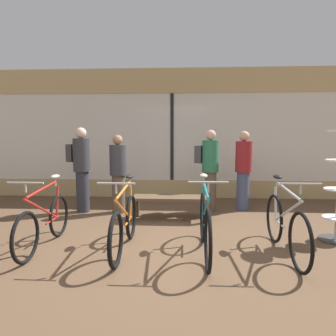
{
  "coord_description": "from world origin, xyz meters",
  "views": [
    {
      "loc": [
        0.31,
        -4.07,
        1.58
      ],
      "look_at": [
        0.0,
        1.61,
        0.95
      ],
      "focal_mm": 32.0,
      "sensor_mm": 36.0,
      "label": 1
    }
  ],
  "objects_px": {
    "customer_by_window": "(118,172)",
    "bicycle_left": "(125,224)",
    "customer_near_rack": "(209,168)",
    "customer_near_bench": "(243,169)",
    "bicycle_far_right": "(285,225)",
    "bicycle_far_left": "(45,222)",
    "display_bench": "(170,201)",
    "customer_mid_floor": "(81,167)",
    "bicycle_right": "(205,224)"
  },
  "relations": [
    {
      "from": "display_bench",
      "to": "customer_near_bench",
      "type": "relative_size",
      "value": 0.84
    },
    {
      "from": "bicycle_left",
      "to": "bicycle_right",
      "type": "relative_size",
      "value": 0.98
    },
    {
      "from": "customer_by_window",
      "to": "customer_near_bench",
      "type": "relative_size",
      "value": 0.95
    },
    {
      "from": "customer_near_rack",
      "to": "customer_near_bench",
      "type": "distance_m",
      "value": 0.73
    },
    {
      "from": "bicycle_far_left",
      "to": "bicycle_far_right",
      "type": "distance_m",
      "value": 3.28
    },
    {
      "from": "bicycle_left",
      "to": "display_bench",
      "type": "height_order",
      "value": "bicycle_left"
    },
    {
      "from": "bicycle_left",
      "to": "customer_near_bench",
      "type": "xyz_separation_m",
      "value": [
        2.04,
        2.38,
        0.49
      ]
    },
    {
      "from": "bicycle_left",
      "to": "display_bench",
      "type": "bearing_deg",
      "value": 70.34
    },
    {
      "from": "bicycle_far_left",
      "to": "customer_near_rack",
      "type": "relative_size",
      "value": 0.97
    },
    {
      "from": "bicycle_right",
      "to": "bicycle_far_right",
      "type": "xyz_separation_m",
      "value": [
        1.05,
        0.05,
        -0.01
      ]
    },
    {
      "from": "customer_near_rack",
      "to": "customer_by_window",
      "type": "bearing_deg",
      "value": -172.48
    },
    {
      "from": "customer_near_rack",
      "to": "bicycle_left",
      "type": "bearing_deg",
      "value": -120.34
    },
    {
      "from": "bicycle_left",
      "to": "customer_near_bench",
      "type": "height_order",
      "value": "customer_near_bench"
    },
    {
      "from": "bicycle_far_left",
      "to": "customer_near_rack",
      "type": "distance_m",
      "value": 3.35
    },
    {
      "from": "bicycle_far_right",
      "to": "customer_by_window",
      "type": "distance_m",
      "value": 3.38
    },
    {
      "from": "bicycle_far_left",
      "to": "customer_near_bench",
      "type": "relative_size",
      "value": 0.99
    },
    {
      "from": "display_bench",
      "to": "customer_near_rack",
      "type": "relative_size",
      "value": 0.83
    },
    {
      "from": "customer_mid_floor",
      "to": "customer_near_bench",
      "type": "relative_size",
      "value": 1.04
    },
    {
      "from": "customer_by_window",
      "to": "customer_mid_floor",
      "type": "distance_m",
      "value": 0.77
    },
    {
      "from": "bicycle_far_right",
      "to": "display_bench",
      "type": "bearing_deg",
      "value": 135.39
    },
    {
      "from": "bicycle_far_right",
      "to": "customer_near_rack",
      "type": "xyz_separation_m",
      "value": [
        -0.81,
        2.28,
        0.51
      ]
    },
    {
      "from": "bicycle_left",
      "to": "bicycle_far_right",
      "type": "height_order",
      "value": "bicycle_far_right"
    },
    {
      "from": "customer_by_window",
      "to": "customer_near_bench",
      "type": "xyz_separation_m",
      "value": [
        2.57,
        0.36,
        0.05
      ]
    },
    {
      "from": "customer_near_rack",
      "to": "customer_by_window",
      "type": "height_order",
      "value": "customer_near_rack"
    },
    {
      "from": "bicycle_left",
      "to": "customer_near_rack",
      "type": "relative_size",
      "value": 1.01
    },
    {
      "from": "customer_mid_floor",
      "to": "customer_by_window",
      "type": "bearing_deg",
      "value": -1.3
    },
    {
      "from": "bicycle_far_left",
      "to": "customer_by_window",
      "type": "relative_size",
      "value": 1.04
    },
    {
      "from": "display_bench",
      "to": "customer_by_window",
      "type": "relative_size",
      "value": 0.89
    },
    {
      "from": "bicycle_far_left",
      "to": "display_bench",
      "type": "bearing_deg",
      "value": 41.33
    },
    {
      "from": "bicycle_far_left",
      "to": "bicycle_right",
      "type": "relative_size",
      "value": 0.95
    },
    {
      "from": "bicycle_far_left",
      "to": "display_bench",
      "type": "xyz_separation_m",
      "value": [
        1.69,
        1.49,
        -0.01
      ]
    },
    {
      "from": "bicycle_right",
      "to": "bicycle_far_left",
      "type": "bearing_deg",
      "value": 176.69
    },
    {
      "from": "customer_mid_floor",
      "to": "customer_near_bench",
      "type": "distance_m",
      "value": 3.36
    },
    {
      "from": "bicycle_far_right",
      "to": "customer_by_window",
      "type": "height_order",
      "value": "customer_by_window"
    },
    {
      "from": "display_bench",
      "to": "customer_by_window",
      "type": "bearing_deg",
      "value": 156.24
    },
    {
      "from": "display_bench",
      "to": "customer_by_window",
      "type": "distance_m",
      "value": 1.27
    },
    {
      "from": "customer_near_bench",
      "to": "bicycle_far_right",
      "type": "bearing_deg",
      "value": -87.75
    },
    {
      "from": "bicycle_far_right",
      "to": "customer_near_rack",
      "type": "relative_size",
      "value": 1.02
    },
    {
      "from": "bicycle_left",
      "to": "bicycle_right",
      "type": "height_order",
      "value": "bicycle_right"
    },
    {
      "from": "display_bench",
      "to": "customer_near_bench",
      "type": "height_order",
      "value": "customer_near_bench"
    },
    {
      "from": "bicycle_far_right",
      "to": "bicycle_right",
      "type": "bearing_deg",
      "value": -177.17
    },
    {
      "from": "bicycle_left",
      "to": "customer_by_window",
      "type": "height_order",
      "value": "customer_by_window"
    },
    {
      "from": "bicycle_far_right",
      "to": "customer_near_rack",
      "type": "bearing_deg",
      "value": 109.57
    },
    {
      "from": "bicycle_left",
      "to": "customer_by_window",
      "type": "bearing_deg",
      "value": 104.73
    },
    {
      "from": "customer_near_rack",
      "to": "customer_by_window",
      "type": "distance_m",
      "value": 1.87
    },
    {
      "from": "bicycle_far_left",
      "to": "customer_near_bench",
      "type": "distance_m",
      "value": 3.97
    },
    {
      "from": "customer_by_window",
      "to": "customer_near_bench",
      "type": "bearing_deg",
      "value": 7.98
    },
    {
      "from": "customer_by_window",
      "to": "bicycle_left",
      "type": "bearing_deg",
      "value": -75.27
    },
    {
      "from": "customer_by_window",
      "to": "customer_mid_floor",
      "type": "bearing_deg",
      "value": 178.7
    },
    {
      "from": "display_bench",
      "to": "customer_near_rack",
      "type": "bearing_deg",
      "value": 42.97
    }
  ]
}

